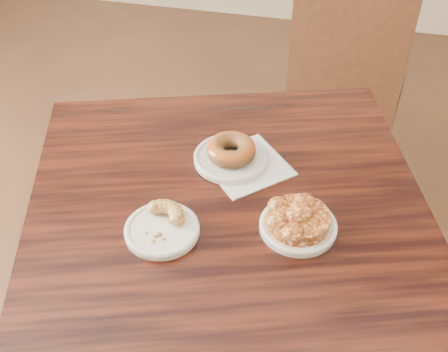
% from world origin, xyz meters
% --- Properties ---
extents(cafe_table, '(1.03, 1.03, 0.75)m').
position_xyz_m(cafe_table, '(0.05, 0.11, 0.38)').
color(cafe_table, black).
rests_on(cafe_table, floor).
extents(chair_far, '(0.48, 0.48, 0.90)m').
position_xyz_m(chair_far, '(0.28, 1.11, 0.45)').
color(chair_far, black).
rests_on(chair_far, floor).
extents(napkin, '(0.23, 0.23, 0.00)m').
position_xyz_m(napkin, '(0.06, 0.24, 0.75)').
color(napkin, white).
rests_on(napkin, cafe_table).
extents(plate_donut, '(0.17, 0.17, 0.01)m').
position_xyz_m(plate_donut, '(0.02, 0.25, 0.76)').
color(plate_donut, silver).
rests_on(plate_donut, napkin).
extents(plate_cruller, '(0.15, 0.15, 0.01)m').
position_xyz_m(plate_cruller, '(-0.06, 0.01, 0.76)').
color(plate_cruller, white).
rests_on(plate_cruller, cafe_table).
extents(plate_fritter, '(0.15, 0.15, 0.01)m').
position_xyz_m(plate_fritter, '(0.19, 0.08, 0.76)').
color(plate_fritter, white).
rests_on(plate_fritter, cafe_table).
extents(glazed_donut, '(0.11, 0.11, 0.04)m').
position_xyz_m(glazed_donut, '(0.02, 0.25, 0.79)').
color(glazed_donut, brown).
rests_on(glazed_donut, plate_donut).
extents(apple_fritter, '(0.16, 0.16, 0.04)m').
position_xyz_m(apple_fritter, '(0.19, 0.08, 0.78)').
color(apple_fritter, '#401106').
rests_on(apple_fritter, plate_fritter).
extents(cruller_fragment, '(0.10, 0.10, 0.03)m').
position_xyz_m(cruller_fragment, '(-0.06, 0.01, 0.78)').
color(cruller_fragment, brown).
rests_on(cruller_fragment, plate_cruller).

